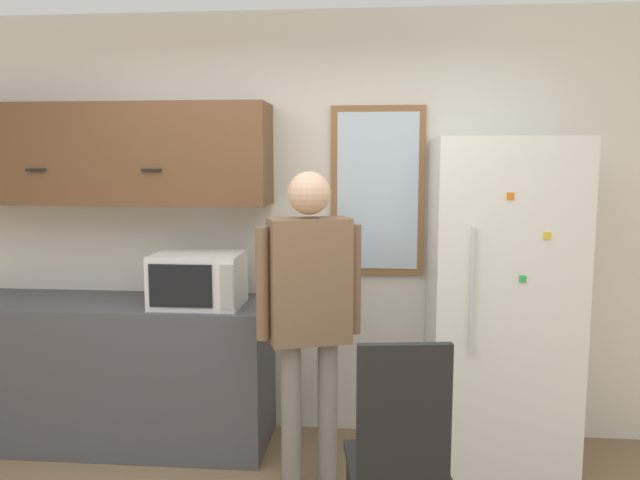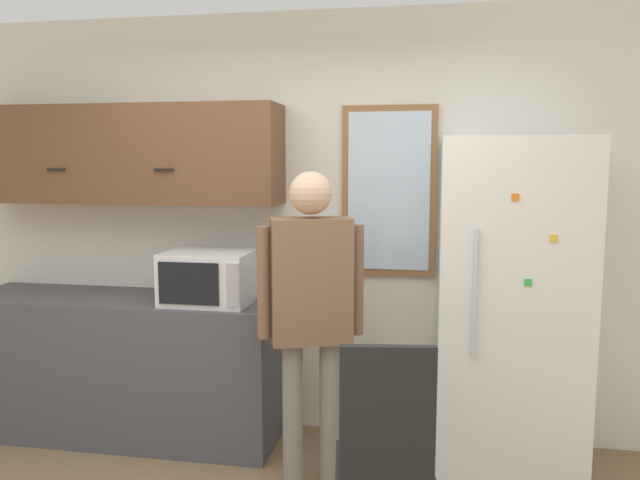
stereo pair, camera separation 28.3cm
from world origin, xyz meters
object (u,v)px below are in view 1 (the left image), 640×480
person (309,297)px  refrigerator (500,304)px  microwave (198,280)px  chair (399,449)px

person → refrigerator: refrigerator is taller
microwave → chair: 1.65m
person → refrigerator: size_ratio=0.90×
refrigerator → chair: refrigerator is taller
chair → refrigerator: bearing=-127.4°
microwave → person: person is taller
person → chair: bearing=-77.0°
refrigerator → chair: bearing=-119.4°
person → chair: size_ratio=1.63×
refrigerator → chair: (-0.61, -1.09, -0.38)m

